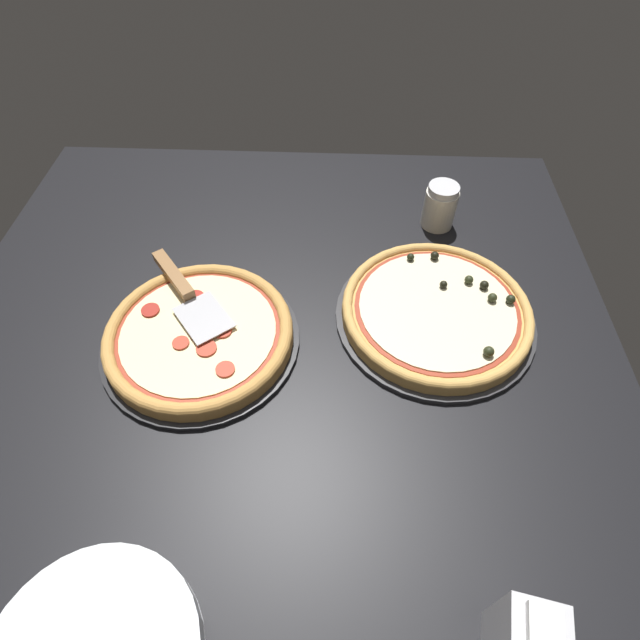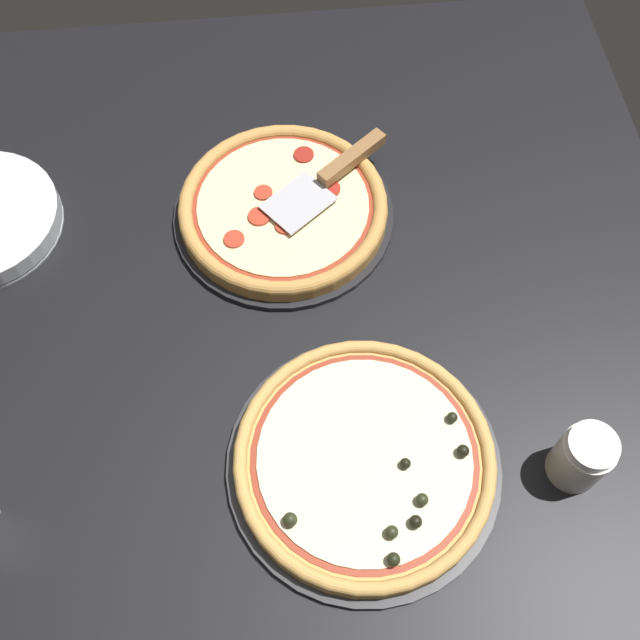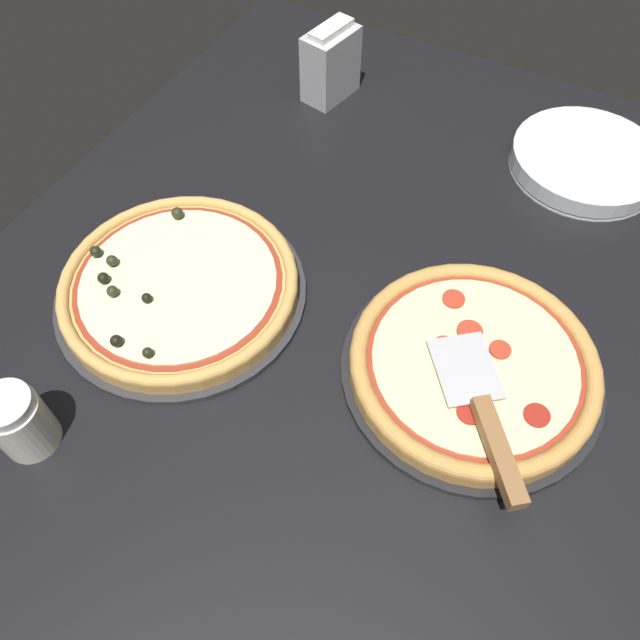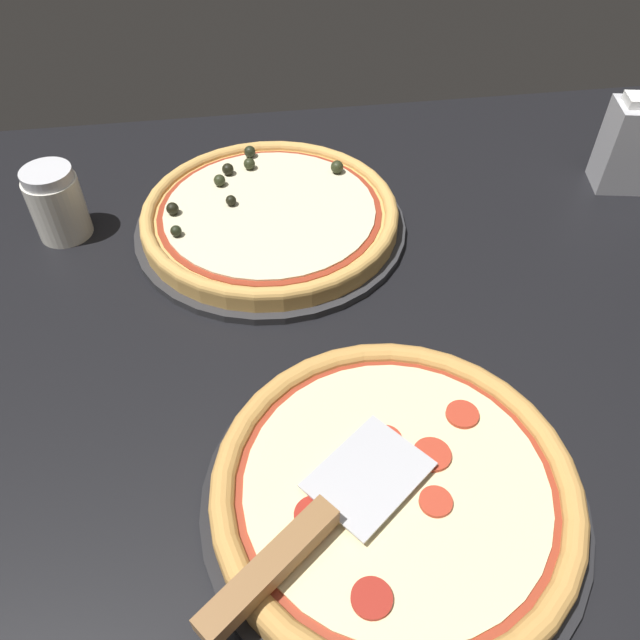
{
  "view_description": "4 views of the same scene",
  "coord_description": "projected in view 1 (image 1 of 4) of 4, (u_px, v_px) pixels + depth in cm",
  "views": [
    {
      "loc": [
        47.1,
        9.91,
        69.87
      ],
      "look_at": [
        -8.09,
        7.46,
        3.0
      ],
      "focal_mm": 28.0,
      "sensor_mm": 36.0,
      "label": 1
    },
    {
      "loc": [
        -2.93,
        57.86,
        94.98
      ],
      "look_at": [
        -8.09,
        7.46,
        3.0
      ],
      "focal_mm": 42.0,
      "sensor_mm": 36.0,
      "label": 2
    },
    {
      "loc": [
        -50.57,
        -15.18,
        71.49
      ],
      "look_at": [
        -8.09,
        7.46,
        3.0
      ],
      "focal_mm": 35.0,
      "sensor_mm": 36.0,
      "label": 3
    },
    {
      "loc": [
        -14.91,
        -39.08,
        51.68
      ],
      "look_at": [
        -8.09,
        7.46,
        3.0
      ],
      "focal_mm": 35.0,
      "sensor_mm": 36.0,
      "label": 4
    }
  ],
  "objects": [
    {
      "name": "pizza_front",
      "position": [
        199.0,
        334.0,
        0.85
      ],
      "size": [
        32.26,
        32.26,
        3.09
      ],
      "color": "#C68E47",
      "rests_on": "pizza_pan_front"
    },
    {
      "name": "pizza_pan_front",
      "position": [
        201.0,
        341.0,
        0.87
      ],
      "size": [
        34.32,
        34.32,
        1.0
      ],
      "primitive_type": "cylinder",
      "color": "black",
      "rests_on": "ground_plane"
    },
    {
      "name": "parmesan_shaker",
      "position": [
        440.0,
        206.0,
        1.04
      ],
      "size": [
        6.84,
        6.84,
        9.62
      ],
      "color": "silver",
      "rests_on": "ground_plane"
    },
    {
      "name": "serving_spatula",
      "position": [
        180.0,
        284.0,
        0.9
      ],
      "size": [
        21.07,
        18.05,
        2.0
      ],
      "color": "#B7B7BC",
      "rests_on": "pizza_front"
    },
    {
      "name": "pizza_back",
      "position": [
        437.0,
        310.0,
        0.89
      ],
      "size": [
        33.68,
        33.68,
        4.15
      ],
      "color": "tan",
      "rests_on": "pizza_pan_back"
    },
    {
      "name": "ground_plane",
      "position": [
        275.0,
        373.0,
        0.85
      ],
      "size": [
        130.23,
        120.64,
        3.6
      ],
      "primitive_type": "cube",
      "color": "black"
    },
    {
      "name": "pizza_pan_back",
      "position": [
        434.0,
        317.0,
        0.9
      ],
      "size": [
        35.83,
        35.83,
        1.0
      ],
      "primitive_type": "cylinder",
      "color": "#2D2D30",
      "rests_on": "ground_plane"
    }
  ]
}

